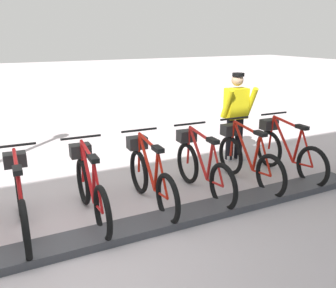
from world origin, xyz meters
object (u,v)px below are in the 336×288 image
(bike_docked_1, at_px, (247,158))
(bike_docked_2, at_px, (201,166))
(worker_near_rack, at_px, (236,114))
(bike_docked_0, at_px, (286,151))
(bike_docked_4, at_px, (90,187))
(bike_docked_5, at_px, (21,200))
(bike_docked_3, at_px, (150,176))

(bike_docked_1, height_order, bike_docked_2, same)
(bike_docked_2, bearing_deg, worker_near_rack, -53.16)
(bike_docked_0, bearing_deg, bike_docked_4, 90.00)
(bike_docked_0, distance_m, worker_near_rack, 1.19)
(bike_docked_2, distance_m, bike_docked_4, 1.70)
(bike_docked_2, bearing_deg, bike_docked_1, -90.00)
(bike_docked_0, distance_m, bike_docked_5, 4.25)
(bike_docked_1, distance_m, worker_near_rack, 1.27)
(bike_docked_2, distance_m, bike_docked_5, 2.55)
(bike_docked_0, bearing_deg, bike_docked_1, 90.00)
(bike_docked_5, relative_size, worker_near_rack, 1.04)
(bike_docked_0, xyz_separation_m, bike_docked_2, (0.00, 1.70, 0.00))
(bike_docked_1, bearing_deg, bike_docked_0, -90.00)
(bike_docked_4, bearing_deg, worker_near_rack, -71.37)
(bike_docked_2, height_order, bike_docked_3, same)
(bike_docked_1, xyz_separation_m, bike_docked_5, (0.00, 3.40, 0.00))
(bike_docked_4, bearing_deg, bike_docked_0, -90.00)
(bike_docked_0, bearing_deg, bike_docked_5, 90.00)
(bike_docked_3, bearing_deg, bike_docked_5, 90.00)
(bike_docked_2, bearing_deg, bike_docked_0, -90.00)
(bike_docked_3, distance_m, worker_near_rack, 2.52)
(bike_docked_2, relative_size, bike_docked_4, 1.00)
(bike_docked_5, xyz_separation_m, worker_near_rack, (1.04, -3.95, 0.48))
(bike_docked_1, height_order, bike_docked_5, same)
(bike_docked_4, bearing_deg, bike_docked_1, -90.00)
(bike_docked_0, xyz_separation_m, bike_docked_4, (0.00, 3.40, 0.00))
(bike_docked_2, xyz_separation_m, bike_docked_4, (0.00, 1.70, 0.00))
(bike_docked_1, height_order, bike_docked_4, same)
(bike_docked_1, distance_m, bike_docked_4, 2.55)
(bike_docked_3, distance_m, bike_docked_4, 0.85)
(bike_docked_3, bearing_deg, worker_near_rack, -65.06)
(bike_docked_2, height_order, worker_near_rack, worker_near_rack)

